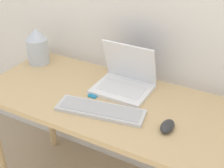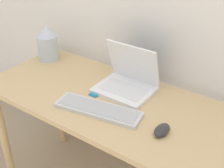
# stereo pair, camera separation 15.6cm
# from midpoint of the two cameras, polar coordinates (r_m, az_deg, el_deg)

# --- Properties ---
(desk) EXTENTS (1.38, 0.61, 0.77)m
(desk) POSITION_cam_midpoint_polar(r_m,az_deg,el_deg) (1.69, -3.36, -5.72)
(desk) COLOR tan
(desk) RESTS_ON ground_plane
(laptop) EXTENTS (0.30, 0.25, 0.25)m
(laptop) POSITION_cam_midpoint_polar(r_m,az_deg,el_deg) (1.69, -0.26, 0.74)
(laptop) COLOR white
(laptop) RESTS_ON desk
(keyboard) EXTENTS (0.45, 0.20, 0.02)m
(keyboard) POSITION_cam_midpoint_polar(r_m,az_deg,el_deg) (1.53, -5.07, -4.88)
(keyboard) COLOR silver
(keyboard) RESTS_ON desk
(mouse) EXTENTS (0.06, 0.10, 0.03)m
(mouse) POSITION_cam_midpoint_polar(r_m,az_deg,el_deg) (1.43, 7.00, -7.78)
(mouse) COLOR #2D2D2D
(mouse) RESTS_ON desk
(vase) EXTENTS (0.13, 0.13, 0.23)m
(vase) POSITION_cam_midpoint_polar(r_m,az_deg,el_deg) (2.02, -15.68, 6.62)
(vase) COLOR silver
(vase) RESTS_ON desk
(mp3_player) EXTENTS (0.05, 0.06, 0.01)m
(mp3_player) POSITION_cam_midpoint_polar(r_m,az_deg,el_deg) (1.66, -5.99, -2.02)
(mp3_player) COLOR #1E7FB7
(mp3_player) RESTS_ON desk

